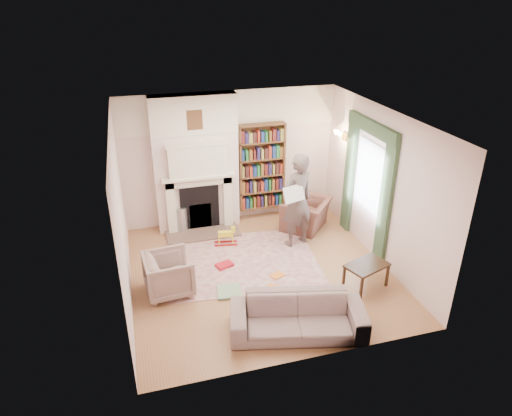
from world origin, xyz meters
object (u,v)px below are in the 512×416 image
object	(u,v)px
man_reading	(297,201)
rocking_horse	(226,236)
coffee_table	(366,276)
sofa	(298,316)
armchair_reading	(306,214)
bookcase	(261,167)
paraffin_heater	(182,219)
armchair_left	(169,274)

from	to	relation	value
man_reading	rocking_horse	xyz separation A→B (m)	(-1.35, 0.34, -0.75)
man_reading	coffee_table	world-z (taller)	man_reading
sofa	armchair_reading	bearing A→B (deg)	79.90
coffee_table	rocking_horse	bearing A→B (deg)	113.91
armchair_reading	rocking_horse	size ratio (longest dim) A/B	2.18
rocking_horse	sofa	bearing A→B (deg)	-70.57
bookcase	rocking_horse	distance (m)	1.75
armchair_reading	paraffin_heater	xyz separation A→B (m)	(-2.55, 0.54, -0.04)
armchair_reading	sofa	xyz separation A→B (m)	(-1.33, -3.05, -0.03)
armchair_reading	paraffin_heater	world-z (taller)	armchair_reading
armchair_reading	armchair_left	size ratio (longest dim) A/B	1.27
bookcase	man_reading	world-z (taller)	bookcase
man_reading	bookcase	bearing A→B (deg)	-95.30
man_reading	paraffin_heater	bearing A→B (deg)	-46.74
armchair_reading	bookcase	bearing A→B (deg)	-92.70
sofa	paraffin_heater	size ratio (longest dim) A/B	3.57
paraffin_heater	rocking_horse	world-z (taller)	paraffin_heater
bookcase	armchair_reading	size ratio (longest dim) A/B	1.90
bookcase	armchair_left	world-z (taller)	bookcase
sofa	rocking_horse	bearing A→B (deg)	112.88
armchair_left	man_reading	world-z (taller)	man_reading
bookcase	armchair_left	distance (m)	3.34
rocking_horse	coffee_table	bearing A→B (deg)	-36.03
coffee_table	paraffin_heater	world-z (taller)	paraffin_heater
armchair_left	rocking_horse	size ratio (longest dim) A/B	1.71
bookcase	man_reading	distance (m)	1.42
sofa	paraffin_heater	xyz separation A→B (m)	(-1.22, 3.60, -0.01)
coffee_table	paraffin_heater	size ratio (longest dim) A/B	1.27
coffee_table	armchair_reading	bearing A→B (deg)	74.31
coffee_table	rocking_horse	world-z (taller)	coffee_table
armchair_left	rocking_horse	distance (m)	1.78
bookcase	armchair_reading	world-z (taller)	bookcase
man_reading	rocking_horse	distance (m)	1.58
coffee_table	rocking_horse	xyz separation A→B (m)	(-1.97, 2.04, -0.03)
coffee_table	sofa	bearing A→B (deg)	-173.48
sofa	coffee_table	bearing A→B (deg)	40.03
bookcase	coffee_table	world-z (taller)	bookcase
armchair_left	bookcase	bearing A→B (deg)	-49.62
paraffin_heater	rocking_horse	bearing A→B (deg)	-46.65
rocking_horse	man_reading	bearing A→B (deg)	-4.31
rocking_horse	paraffin_heater	bearing A→B (deg)	143.32
sofa	man_reading	distance (m)	2.69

